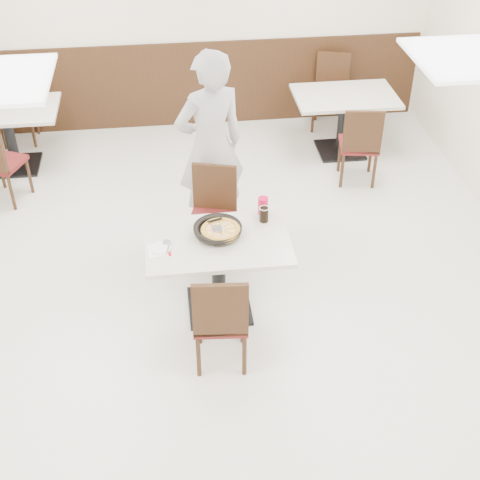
{
  "coord_description": "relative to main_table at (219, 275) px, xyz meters",
  "views": [
    {
      "loc": [
        -0.37,
        -4.61,
        4.06
      ],
      "look_at": [
        0.16,
        -0.3,
        0.83
      ],
      "focal_mm": 50.0,
      "sensor_mm": 36.0,
      "label": 1
    }
  ],
  "objects": [
    {
      "name": "red_cup",
      "position": [
        0.43,
        0.35,
        0.45
      ],
      "size": [
        0.09,
        0.09,
        0.16
      ],
      "primitive_type": "cylinder",
      "rotation": [
        0.0,
        0.0,
        -0.04
      ],
      "color": "#BC0A31",
      "rests_on": "main_table"
    },
    {
      "name": "pizza_server",
      "position": [
        0.0,
        0.04,
        0.47
      ],
      "size": [
        0.09,
        0.1,
        0.0
      ],
      "primitive_type": "cube",
      "rotation": [
        0.0,
        0.0,
        0.14
      ],
      "color": "white",
      "rests_on": "pizza"
    },
    {
      "name": "trivet",
      "position": [
        0.04,
        0.07,
        0.39
      ],
      "size": [
        0.11,
        0.11,
        0.04
      ],
      "primitive_type": "cylinder",
      "rotation": [
        0.0,
        0.0,
        -0.04
      ],
      "color": "black",
      "rests_on": "main_table"
    },
    {
      "name": "main_table",
      "position": [
        0.0,
        0.0,
        0.0
      ],
      "size": [
        1.23,
        0.84,
        0.75
      ],
      "primitive_type": null,
      "rotation": [
        0.0,
        0.0,
        -0.04
      ],
      "color": "beige",
      "rests_on": "floor"
    },
    {
      "name": "wainscot_back",
      "position": [
        0.01,
        3.65,
        0.18
      ],
      "size": [
        5.9,
        0.03,
        1.1
      ],
      "primitive_type": "cube",
      "color": "black",
      "rests_on": "floor"
    },
    {
      "name": "chair_near",
      "position": [
        -0.04,
        -0.62,
        0.1
      ],
      "size": [
        0.45,
        0.45,
        0.95
      ],
      "primitive_type": null,
      "rotation": [
        0.0,
        0.0,
        -0.08
      ],
      "color": "black",
      "rests_on": "floor"
    },
    {
      "name": "bg_chair_right_far",
      "position": [
        1.75,
        3.32,
        0.1
      ],
      "size": [
        0.53,
        0.53,
        0.95
      ],
      "primitive_type": null,
      "rotation": [
        0.0,
        0.0,
        2.81
      ],
      "color": "black",
      "rests_on": "floor"
    },
    {
      "name": "cola_glass",
      "position": [
        0.42,
        0.23,
        0.44
      ],
      "size": [
        0.08,
        0.08,
        0.13
      ],
      "primitive_type": "cylinder",
      "rotation": [
        0.0,
        0.0,
        -0.04
      ],
      "color": "black",
      "rests_on": "main_table"
    },
    {
      "name": "wall_back",
      "position": [
        0.01,
        3.67,
        1.02
      ],
      "size": [
        6.0,
        0.04,
        2.8
      ],
      "primitive_type": "cube",
      "color": "white",
      "rests_on": "floor"
    },
    {
      "name": "napkin",
      "position": [
        -0.49,
        -0.08,
        0.38
      ],
      "size": [
        0.19,
        0.19,
        0.0
      ],
      "primitive_type": "cube",
      "rotation": [
        0.0,
        0.0,
        0.1
      ],
      "color": "white",
      "rests_on": "main_table"
    },
    {
      "name": "bg_table_left",
      "position": [
        -2.17,
        2.77,
        0.0
      ],
      "size": [
        1.21,
        0.81,
        0.75
      ],
      "primitive_type": null,
      "rotation": [
        0.0,
        0.0,
        -0.01
      ],
      "color": "beige",
      "rests_on": "floor"
    },
    {
      "name": "fork",
      "position": [
        -0.41,
        -0.08,
        0.39
      ],
      "size": [
        0.05,
        0.16,
        0.0
      ],
      "primitive_type": "cube",
      "rotation": [
        0.0,
        0.0,
        -0.25
      ],
      "color": "white",
      "rests_on": "side_plate"
    },
    {
      "name": "bg_chair_right_near",
      "position": [
        1.78,
        2.0,
        0.1
      ],
      "size": [
        0.48,
        0.48,
        0.95
      ],
      "primitive_type": null,
      "rotation": [
        0.0,
        0.0,
        -0.16
      ],
      "color": "black",
      "rests_on": "floor"
    },
    {
      "name": "bg_chair_left_near",
      "position": [
        -2.14,
        2.07,
        0.1
      ],
      "size": [
        0.55,
        0.55,
        0.95
      ],
      "primitive_type": null,
      "rotation": [
        0.0,
        0.0,
        -0.42
      ],
      "color": "black",
      "rests_on": "floor"
    },
    {
      "name": "side_plate",
      "position": [
        -0.47,
        -0.06,
        0.38
      ],
      "size": [
        0.18,
        0.18,
        0.01
      ],
      "primitive_type": "cylinder",
      "rotation": [
        0.0,
        0.0,
        -0.04
      ],
      "color": "white",
      "rests_on": "napkin"
    },
    {
      "name": "floor",
      "position": [
        0.01,
        0.17,
        -0.38
      ],
      "size": [
        7.0,
        7.0,
        0.0
      ],
      "primitive_type": "plane",
      "color": "silver",
      "rests_on": "ground"
    },
    {
      "name": "bg_table_right",
      "position": [
        1.76,
        2.67,
        0.0
      ],
      "size": [
        1.27,
        0.92,
        0.75
      ],
      "primitive_type": null,
      "rotation": [
        0.0,
        0.0,
        -0.1
      ],
      "color": "beige",
      "rests_on": "floor"
    },
    {
      "name": "chair_far",
      "position": [
        0.0,
        0.71,
        0.1
      ],
      "size": [
        0.52,
        0.52,
        0.95
      ],
      "primitive_type": null,
      "rotation": [
        0.0,
        0.0,
        2.87
      ],
      "color": "black",
      "rests_on": "floor"
    },
    {
      "name": "bg_chair_left_far",
      "position": [
        -2.18,
        3.42,
        0.1
      ],
      "size": [
        0.43,
        0.43,
        0.95
      ],
      "primitive_type": null,
      "rotation": [
        0.0,
        0.0,
        3.16
      ],
      "color": "black",
      "rests_on": "floor"
    },
    {
      "name": "pizza",
      "position": [
        0.03,
        0.04,
        0.44
      ],
      "size": [
        0.33,
        0.33,
        0.02
      ],
      "primitive_type": "cylinder",
      "rotation": [
        0.0,
        0.0,
        -0.04
      ],
      "color": "gold",
      "rests_on": "pizza_pan"
    },
    {
      "name": "pizza_pan",
      "position": [
        0.01,
        0.07,
        0.42
      ],
      "size": [
        0.41,
        0.41,
        0.01
      ],
      "primitive_type": "cylinder",
      "rotation": [
        0.0,
        0.0,
        -0.04
      ],
      "color": "black",
      "rests_on": "trivet"
    },
    {
      "name": "diner_person",
      "position": [
        0.05,
        1.22,
        0.59
      ],
      "size": [
        0.82,
        0.67,
        1.93
      ],
      "primitive_type": "imported",
      "rotation": [
        0.0,
        0.0,
        3.48
      ],
      "color": "#A3A2A6",
      "rests_on": "floor"
    }
  ]
}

